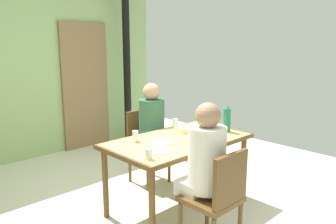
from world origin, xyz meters
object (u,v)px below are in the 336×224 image
Objects in this scene: dining_table at (178,146)px; chair_far_diner at (145,141)px; chair_near_diner at (218,196)px; serving_bowl_center at (185,130)px; person_far_diner at (152,121)px; person_near_diner at (206,157)px; water_bottle_green_near at (227,119)px.

chair_far_diner reaches higher than dining_table.
chair_near_diner is 1.62m from chair_far_diner.
serving_bowl_center is (0.03, -0.63, 0.26)m from chair_far_diner.
chair_far_diner is (0.54, 1.53, 0.00)m from chair_near_diner.
person_far_diner reaches higher than dining_table.
serving_bowl_center is (0.03, -0.49, -0.02)m from person_far_diner.
chair_near_diner is (-0.33, -0.76, -0.16)m from dining_table.
chair_near_diner is at bearing -90.00° from person_near_diner.
dining_table is at bearing 62.00° from person_near_diner.
chair_near_diner reaches higher than serving_bowl_center.
dining_table is 0.85m from chair_near_diner.
dining_table is 1.87× the size of person_near_diner.
person_far_diner is 0.50m from serving_bowl_center.
person_far_diner is (0.54, 1.25, 0.00)m from person_near_diner.
person_far_diner is at bearing 66.79° from person_near_diner.
person_near_diner is 1.00× the size of person_far_diner.
person_near_diner is at bearing -126.58° from serving_bowl_center.
water_bottle_green_near is 1.69× the size of serving_bowl_center.
chair_near_diner is 1.00× the size of chair_far_diner.
dining_table is 0.67m from person_far_diner.
person_far_diner reaches higher than chair_far_diner.
dining_table is 0.29m from serving_bowl_center.
dining_table is 0.81m from chair_far_diner.
chair_near_diner is 1.09m from serving_bowl_center.
person_far_diner is (0.20, 0.63, 0.12)m from dining_table.
chair_near_diner is 1.52m from person_far_diner.
dining_table is at bearing 163.83° from water_bottle_green_near.
dining_table is 1.65× the size of chair_far_diner.
water_bottle_green_near is at bearing 114.74° from person_far_diner.
chair_far_diner is 1.13× the size of person_far_diner.
person_near_diner is (0.00, 0.14, 0.28)m from chair_near_diner.
person_near_diner reaches higher than serving_bowl_center.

